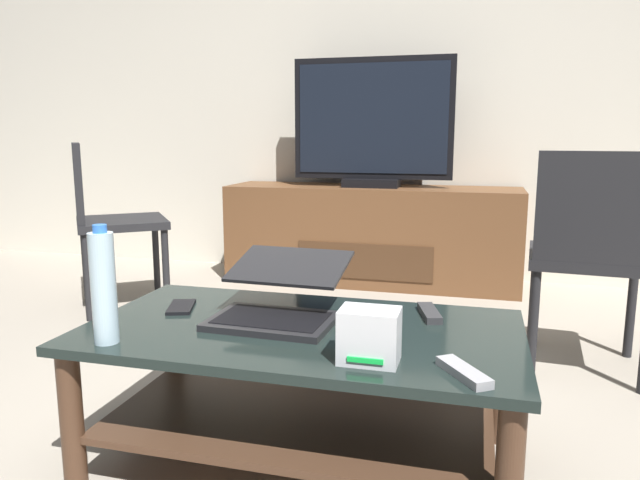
{
  "coord_description": "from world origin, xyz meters",
  "views": [
    {
      "loc": [
        0.59,
        -1.48,
        0.92
      ],
      "look_at": [
        0.06,
        0.5,
        0.55
      ],
      "focal_mm": 33.25,
      "sensor_mm": 36.0,
      "label": 1
    }
  ],
  "objects_px": {
    "media_cabinet": "(371,235)",
    "side_chair": "(106,215)",
    "coffee_table": "(302,370)",
    "soundbar_remote": "(429,313)",
    "laptop": "(280,298)",
    "tv_remote": "(464,372)",
    "water_bottle_near": "(104,287)",
    "cell_phone": "(181,307)",
    "router_box": "(369,336)",
    "television": "(373,125)",
    "dining_chair": "(592,249)"
  },
  "relations": [
    {
      "from": "dining_chair",
      "to": "cell_phone",
      "type": "xyz_separation_m",
      "value": [
        -1.27,
        -0.81,
        -0.09
      ]
    },
    {
      "from": "router_box",
      "to": "water_bottle_near",
      "type": "height_order",
      "value": "water_bottle_near"
    },
    {
      "from": "coffee_table",
      "to": "laptop",
      "type": "bearing_deg",
      "value": 143.92
    },
    {
      "from": "coffee_table",
      "to": "router_box",
      "type": "distance_m",
      "value": 0.35
    },
    {
      "from": "coffee_table",
      "to": "soundbar_remote",
      "type": "distance_m",
      "value": 0.4
    },
    {
      "from": "coffee_table",
      "to": "laptop",
      "type": "height_order",
      "value": "laptop"
    },
    {
      "from": "television",
      "to": "side_chair",
      "type": "bearing_deg",
      "value": -143.94
    },
    {
      "from": "media_cabinet",
      "to": "router_box",
      "type": "bearing_deg",
      "value": -79.98
    },
    {
      "from": "dining_chair",
      "to": "water_bottle_near",
      "type": "xyz_separation_m",
      "value": [
        -1.31,
        -1.13,
        0.05
      ]
    },
    {
      "from": "dining_chair",
      "to": "side_chair",
      "type": "bearing_deg",
      "value": 172.42
    },
    {
      "from": "side_chair",
      "to": "laptop",
      "type": "distance_m",
      "value": 1.75
    },
    {
      "from": "router_box",
      "to": "tv_remote",
      "type": "relative_size",
      "value": 0.85
    },
    {
      "from": "media_cabinet",
      "to": "television",
      "type": "bearing_deg",
      "value": -90.0
    },
    {
      "from": "water_bottle_near",
      "to": "tv_remote",
      "type": "distance_m",
      "value": 0.88
    },
    {
      "from": "laptop",
      "to": "cell_phone",
      "type": "distance_m",
      "value": 0.32
    },
    {
      "from": "laptop",
      "to": "cell_phone",
      "type": "relative_size",
      "value": 2.81
    },
    {
      "from": "coffee_table",
      "to": "dining_chair",
      "type": "xyz_separation_m",
      "value": [
        0.87,
        0.88,
        0.22
      ]
    },
    {
      "from": "router_box",
      "to": "tv_remote",
      "type": "bearing_deg",
      "value": -8.11
    },
    {
      "from": "tv_remote",
      "to": "side_chair",
      "type": "bearing_deg",
      "value": 108.11
    },
    {
      "from": "laptop",
      "to": "tv_remote",
      "type": "xyz_separation_m",
      "value": [
        0.52,
        -0.29,
        -0.05
      ]
    },
    {
      "from": "router_box",
      "to": "water_bottle_near",
      "type": "xyz_separation_m",
      "value": [
        -0.66,
        -0.04,
        0.08
      ]
    },
    {
      "from": "water_bottle_near",
      "to": "cell_phone",
      "type": "relative_size",
      "value": 2.14
    },
    {
      "from": "coffee_table",
      "to": "cell_phone",
      "type": "xyz_separation_m",
      "value": [
        -0.4,
        0.07,
        0.13
      ]
    },
    {
      "from": "side_chair",
      "to": "laptop",
      "type": "relative_size",
      "value": 2.22
    },
    {
      "from": "coffee_table",
      "to": "dining_chair",
      "type": "bearing_deg",
      "value": 45.44
    },
    {
      "from": "side_chair",
      "to": "water_bottle_near",
      "type": "relative_size",
      "value": 2.91
    },
    {
      "from": "media_cabinet",
      "to": "soundbar_remote",
      "type": "distance_m",
      "value": 2.0
    },
    {
      "from": "cell_phone",
      "to": "soundbar_remote",
      "type": "bearing_deg",
      "value": -10.0
    },
    {
      "from": "dining_chair",
      "to": "router_box",
      "type": "bearing_deg",
      "value": -120.81
    },
    {
      "from": "router_box",
      "to": "cell_phone",
      "type": "distance_m",
      "value": 0.68
    },
    {
      "from": "laptop",
      "to": "side_chair",
      "type": "bearing_deg",
      "value": 140.02
    },
    {
      "from": "cell_phone",
      "to": "soundbar_remote",
      "type": "xyz_separation_m",
      "value": [
        0.73,
        0.12,
        0.01
      ]
    },
    {
      "from": "television",
      "to": "water_bottle_near",
      "type": "height_order",
      "value": "television"
    },
    {
      "from": "laptop",
      "to": "tv_remote",
      "type": "height_order",
      "value": "laptop"
    },
    {
      "from": "coffee_table",
      "to": "water_bottle_near",
      "type": "distance_m",
      "value": 0.57
    },
    {
      "from": "television",
      "to": "tv_remote",
      "type": "relative_size",
      "value": 6.01
    },
    {
      "from": "side_chair",
      "to": "router_box",
      "type": "height_order",
      "value": "side_chair"
    },
    {
      "from": "router_box",
      "to": "soundbar_remote",
      "type": "distance_m",
      "value": 0.4
    },
    {
      "from": "laptop",
      "to": "water_bottle_near",
      "type": "xyz_separation_m",
      "value": [
        -0.35,
        -0.3,
        0.08
      ]
    },
    {
      "from": "television",
      "to": "laptop",
      "type": "relative_size",
      "value": 2.45
    },
    {
      "from": "media_cabinet",
      "to": "side_chair",
      "type": "xyz_separation_m",
      "value": [
        -1.24,
        -0.92,
        0.2
      ]
    },
    {
      "from": "media_cabinet",
      "to": "soundbar_remote",
      "type": "height_order",
      "value": "media_cabinet"
    },
    {
      "from": "laptop",
      "to": "dining_chair",
      "type": "bearing_deg",
      "value": 40.82
    },
    {
      "from": "water_bottle_near",
      "to": "tv_remote",
      "type": "bearing_deg",
      "value": 0.95
    },
    {
      "from": "water_bottle_near",
      "to": "coffee_table",
      "type": "bearing_deg",
      "value": 29.21
    },
    {
      "from": "coffee_table",
      "to": "router_box",
      "type": "relative_size",
      "value": 8.62
    },
    {
      "from": "coffee_table",
      "to": "tv_remote",
      "type": "relative_size",
      "value": 7.34
    },
    {
      "from": "side_chair",
      "to": "tv_remote",
      "type": "distance_m",
      "value": 2.34
    },
    {
      "from": "router_box",
      "to": "cell_phone",
      "type": "xyz_separation_m",
      "value": [
        -0.62,
        0.27,
        -0.06
      ]
    },
    {
      "from": "soundbar_remote",
      "to": "television",
      "type": "bearing_deg",
      "value": 89.65
    }
  ]
}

